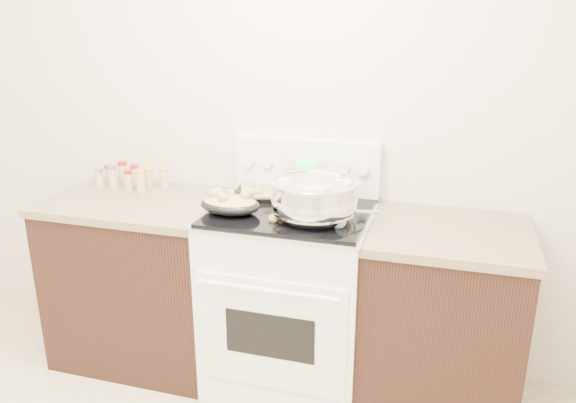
% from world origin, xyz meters
% --- Properties ---
extents(counter_left, '(0.93, 0.67, 0.92)m').
position_xyz_m(counter_left, '(-0.48, 1.43, 0.46)').
color(counter_left, black).
rests_on(counter_left, ground).
extents(counter_right, '(0.73, 0.67, 0.92)m').
position_xyz_m(counter_right, '(1.08, 1.43, 0.46)').
color(counter_right, black).
rests_on(counter_right, ground).
extents(kitchen_range, '(0.78, 0.73, 1.22)m').
position_xyz_m(kitchen_range, '(0.35, 1.42, 0.49)').
color(kitchen_range, white).
rests_on(kitchen_range, ground).
extents(mixing_bowl, '(0.51, 0.51, 0.24)m').
position_xyz_m(mixing_bowl, '(0.48, 1.33, 1.04)').
color(mixing_bowl, silver).
rests_on(mixing_bowl, kitchen_range).
extents(roasting_pan, '(0.30, 0.21, 0.12)m').
position_xyz_m(roasting_pan, '(0.09, 1.29, 0.99)').
color(roasting_pan, black).
rests_on(roasting_pan, kitchen_range).
extents(baking_sheet, '(0.44, 0.37, 0.06)m').
position_xyz_m(baking_sheet, '(0.21, 1.60, 0.96)').
color(baking_sheet, black).
rests_on(baking_sheet, kitchen_range).
extents(wooden_spoon, '(0.15, 0.26, 0.04)m').
position_xyz_m(wooden_spoon, '(0.34, 1.28, 0.95)').
color(wooden_spoon, tan).
rests_on(wooden_spoon, kitchen_range).
extents(blue_ladle, '(0.20, 0.21, 0.09)m').
position_xyz_m(blue_ladle, '(0.62, 1.27, 0.97)').
color(blue_ladle, '#93BDDB').
rests_on(blue_ladle, kitchen_range).
extents(spice_jars, '(0.40, 0.15, 0.13)m').
position_xyz_m(spice_jars, '(-0.63, 1.59, 0.98)').
color(spice_jars, '#BFB28C').
rests_on(spice_jars, counter_left).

